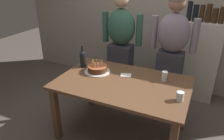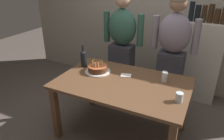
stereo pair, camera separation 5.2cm
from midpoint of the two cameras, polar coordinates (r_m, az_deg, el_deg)
ground_plane at (r=2.88m, az=1.98°, el=-16.25°), size 10.00×10.00×0.00m
back_wall at (r=3.70m, az=12.11°, el=15.10°), size 5.20×0.10×2.60m
dining_table at (r=2.51m, az=2.20°, el=-5.10°), size 1.50×0.96×0.74m
birthday_cake at (r=2.68m, az=-4.47°, el=0.24°), size 0.32×0.32×0.15m
water_glass_near at (r=2.19m, az=17.03°, el=-6.74°), size 0.07×0.07×0.09m
water_glass_far at (r=2.52m, az=13.26°, el=-1.61°), size 0.07×0.07×0.12m
wine_bottle at (r=2.82m, az=-8.31°, el=3.07°), size 0.08×0.08×0.30m
napkin_stack at (r=2.60m, az=3.13°, el=-1.41°), size 0.15×0.13×0.01m
person_man_bearded at (r=3.15m, az=1.86°, el=5.94°), size 0.61×0.27×1.66m
person_woman_cardigan at (r=2.96m, az=14.94°, el=3.82°), size 0.61×0.27×1.66m
shelf_cabinet at (r=3.57m, az=21.30°, el=2.48°), size 0.61×0.30×1.51m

